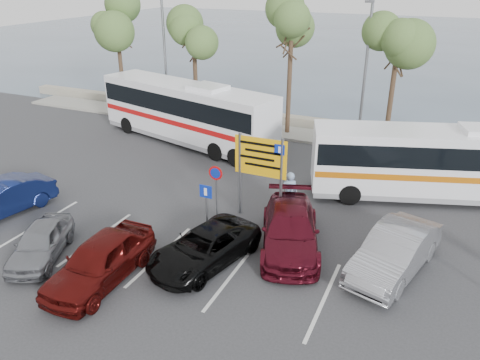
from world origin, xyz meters
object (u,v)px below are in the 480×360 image
at_px(coach_bus_left, 186,114).
at_px(suv_black, 204,247).
at_px(street_lamp_right, 365,68).
at_px(car_blue, 1,199).
at_px(car_red, 100,261).
at_px(pedestrian_near, 289,193).
at_px(car_silver_a, 41,242).
at_px(street_lamp_left, 164,52).
at_px(coach_bus_right, 438,165).
at_px(car_silver_b, 395,252).
at_px(car_maroon, 290,230).
at_px(direction_sign, 260,163).

relative_size(coach_bus_left, suv_black, 2.72).
xyz_separation_m(street_lamp_right, suv_black, (-2.50, -14.24, -3.98)).
bearing_deg(car_blue, suv_black, 14.21).
distance_m(car_red, pedestrian_near, 8.19).
height_order(street_lamp_right, car_blue, street_lamp_right).
xyz_separation_m(street_lamp_right, car_silver_a, (-8.00, -16.34, -3.98)).
xyz_separation_m(street_lamp_left, car_blue, (1.00, -14.55, -3.87)).
bearing_deg(car_silver_a, coach_bus_right, 17.54).
bearing_deg(coach_bus_left, car_blue, -102.62).
height_order(coach_bus_right, car_blue, coach_bus_right).
bearing_deg(coach_bus_left, suv_black, -57.18).
bearing_deg(car_red, car_silver_a, 174.89).
distance_m(coach_bus_left, car_silver_b, 15.75).
distance_m(coach_bus_left, car_maroon, 12.80).
height_order(street_lamp_right, car_silver_b, street_lamp_right).
bearing_deg(street_lamp_right, coach_bus_left, -160.39).
bearing_deg(coach_bus_left, direction_sign, -42.75).
relative_size(street_lamp_left, car_maroon, 1.57).
xyz_separation_m(coach_bus_left, car_silver_a, (1.50, -12.96, -1.10)).
bearing_deg(car_blue, car_silver_a, -11.76).
height_order(coach_bus_left, car_silver_a, coach_bus_left).
relative_size(car_silver_b, pedestrian_near, 2.49).
height_order(car_blue, suv_black, car_blue).
relative_size(coach_bus_left, car_silver_b, 2.57).
distance_m(direction_sign, coach_bus_left, 10.24).
relative_size(coach_bus_left, pedestrian_near, 6.40).
relative_size(car_silver_a, pedestrian_near, 1.91).
distance_m(street_lamp_right, car_red, 17.75).
distance_m(car_silver_a, pedestrian_near, 9.80).
bearing_deg(car_maroon, car_red, -157.37).
bearing_deg(direction_sign, coach_bus_left, 137.25).
bearing_deg(car_blue, street_lamp_right, 62.81).
height_order(direction_sign, car_red, direction_sign).
bearing_deg(direction_sign, coach_bus_right, 37.24).
bearing_deg(car_silver_b, direction_sign, 178.35).
distance_m(direction_sign, car_silver_b, 6.11).
xyz_separation_m(coach_bus_right, car_silver_b, (-0.87, -6.64, -0.81)).
xyz_separation_m(street_lamp_right, pedestrian_near, (-1.00, -9.48, -3.65)).
relative_size(street_lamp_left, street_lamp_right, 1.00).
distance_m(car_red, car_silver_b, 9.87).
xyz_separation_m(street_lamp_left, car_silver_b, (16.63, -12.02, -3.82)).
distance_m(car_silver_a, car_maroon, 9.01).
height_order(coach_bus_right, car_red, coach_bus_right).
height_order(direction_sign, car_maroon, direction_sign).
bearing_deg(suv_black, direction_sign, 97.10).
xyz_separation_m(car_silver_a, car_maroon, (7.90, 4.32, 0.12)).
xyz_separation_m(car_blue, car_maroon, (11.90, 2.53, 0.01)).
distance_m(street_lamp_right, car_silver_b, 13.13).
bearing_deg(street_lamp_left, car_blue, -86.07).
bearing_deg(pedestrian_near, car_maroon, 81.89).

